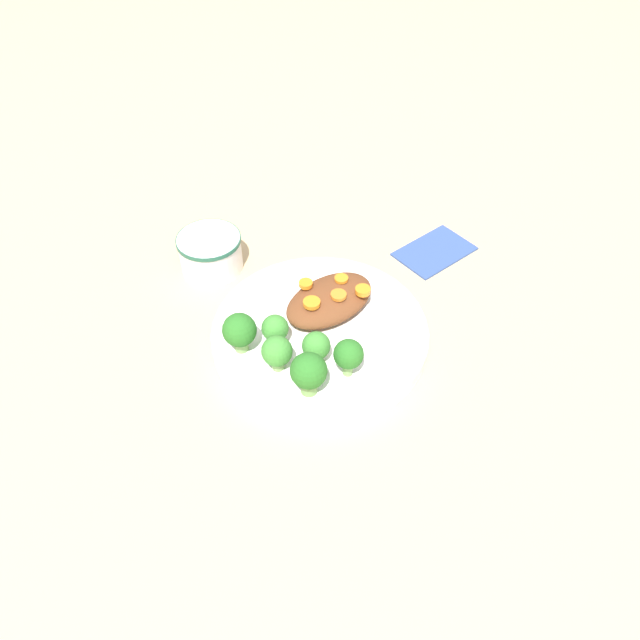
{
  "coord_description": "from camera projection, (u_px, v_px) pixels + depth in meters",
  "views": [
    {
      "loc": [
        0.36,
        0.42,
        0.61
      ],
      "look_at": [
        0.0,
        0.0,
        0.04
      ],
      "focal_mm": 35.0,
      "sensor_mm": 36.0,
      "label": 1
    }
  ],
  "objects": [
    {
      "name": "broccoli_floret_0",
      "position": [
        277.0,
        352.0,
        0.74
      ],
      "size": [
        0.04,
        0.04,
        0.05
      ],
      "color": "#7FA85B",
      "rests_on": "plate"
    },
    {
      "name": "broccoli_floret_3",
      "position": [
        240.0,
        331.0,
        0.76
      ],
      "size": [
        0.04,
        0.04,
        0.06
      ],
      "color": "#7FA85B",
      "rests_on": "plate"
    },
    {
      "name": "carrot_slice_1",
      "position": [
        313.0,
        302.0,
        0.79
      ],
      "size": [
        0.02,
        0.02,
        0.01
      ],
      "primitive_type": "cylinder",
      "color": "orange",
      "rests_on": "stew_mound"
    },
    {
      "name": "ground_plane",
      "position": [
        320.0,
        339.0,
        0.82
      ],
      "size": [
        4.0,
        4.0,
        0.0
      ],
      "primitive_type": "plane",
      "color": "tan"
    },
    {
      "name": "stew_mound",
      "position": [
        329.0,
        300.0,
        0.82
      ],
      "size": [
        0.13,
        0.08,
        0.03
      ],
      "primitive_type": "ellipsoid",
      "color": "brown",
      "rests_on": "plate"
    },
    {
      "name": "carrot_slice_2",
      "position": [
        363.0,
        290.0,
        0.81
      ],
      "size": [
        0.02,
        0.02,
        0.01
      ],
      "primitive_type": "cylinder",
      "color": "orange",
      "rests_on": "stew_mound"
    },
    {
      "name": "napkin",
      "position": [
        435.0,
        251.0,
        0.95
      ],
      "size": [
        0.12,
        0.08,
        0.01
      ],
      "rotation": [
        0.0,
        0.0,
        -0.03
      ],
      "color": "#334C8C",
      "rests_on": "ground_plane"
    },
    {
      "name": "dip_bowl",
      "position": [
        210.0,
        251.0,
        0.9
      ],
      "size": [
        0.09,
        0.09,
        0.05
      ],
      "color": "silver",
      "rests_on": "ground_plane"
    },
    {
      "name": "broccoli_floret_5",
      "position": [
        275.0,
        329.0,
        0.77
      ],
      "size": [
        0.03,
        0.03,
        0.04
      ],
      "color": "#759E51",
      "rests_on": "plate"
    },
    {
      "name": "broccoli_floret_1",
      "position": [
        316.0,
        347.0,
        0.75
      ],
      "size": [
        0.03,
        0.03,
        0.05
      ],
      "color": "#7FA85B",
      "rests_on": "plate"
    },
    {
      "name": "broccoli_floret_4",
      "position": [
        309.0,
        372.0,
        0.71
      ],
      "size": [
        0.04,
        0.04,
        0.06
      ],
      "color": "#759E51",
      "rests_on": "plate"
    },
    {
      "name": "carrot_slice_3",
      "position": [
        341.0,
        279.0,
        0.82
      ],
      "size": [
        0.02,
        0.02,
        0.0
      ],
      "primitive_type": "cylinder",
      "color": "orange",
      "rests_on": "stew_mound"
    },
    {
      "name": "broccoli_floret_2",
      "position": [
        348.0,
        355.0,
        0.73
      ],
      "size": [
        0.04,
        0.04,
        0.05
      ],
      "color": "#7FA85B",
      "rests_on": "plate"
    },
    {
      "name": "carrot_slice_4",
      "position": [
        339.0,
        295.0,
        0.8
      ],
      "size": [
        0.02,
        0.02,
        0.0
      ],
      "primitive_type": "cylinder",
      "color": "orange",
      "rests_on": "stew_mound"
    },
    {
      "name": "carrot_slice_0",
      "position": [
        306.0,
        284.0,
        0.82
      ],
      "size": [
        0.02,
        0.02,
        0.01
      ],
      "primitive_type": "cylinder",
      "color": "orange",
      "rests_on": "stew_mound"
    },
    {
      "name": "plate",
      "position": [
        320.0,
        332.0,
        0.81
      ],
      "size": [
        0.28,
        0.28,
        0.03
      ],
      "color": "white",
      "rests_on": "ground_plane"
    }
  ]
}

